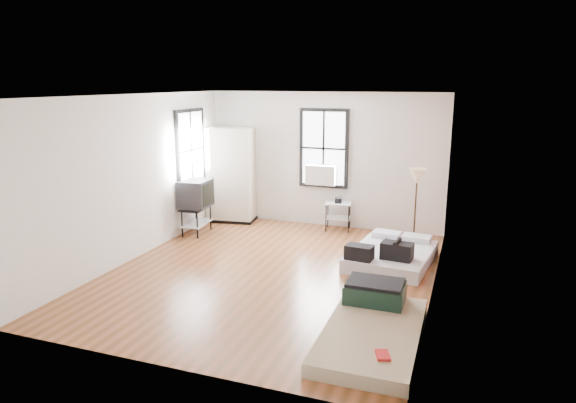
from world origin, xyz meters
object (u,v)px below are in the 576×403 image
at_px(floor_lamp, 417,181).
at_px(tv_stand, 196,195).
at_px(wardrobe, 231,175).
at_px(side_table, 338,208).
at_px(mattress_main, 391,255).
at_px(mattress_bare, 373,323).

bearing_deg(floor_lamp, tv_stand, -173.14).
height_order(wardrobe, floor_lamp, wardrobe).
distance_m(wardrobe, side_table, 2.46).
bearing_deg(wardrobe, tv_stand, -108.17).
height_order(mattress_main, floor_lamp, floor_lamp).
distance_m(mattress_bare, floor_lamp, 3.69).
bearing_deg(floor_lamp, side_table, 156.33).
bearing_deg(side_table, tv_stand, -155.08).
relative_size(mattress_bare, floor_lamp, 1.40).
height_order(wardrobe, side_table, wardrobe).
relative_size(wardrobe, side_table, 2.98).
bearing_deg(tv_stand, side_table, 19.69).
distance_m(mattress_bare, wardrobe, 5.77).
relative_size(side_table, floor_lamp, 0.46).
bearing_deg(mattress_main, wardrobe, 163.10).
relative_size(mattress_main, floor_lamp, 1.22).
height_order(mattress_main, side_table, side_table).
bearing_deg(tv_stand, floor_lamp, 1.62).
distance_m(mattress_main, wardrobe, 4.15).
bearing_deg(side_table, wardrobe, -178.33).
bearing_deg(mattress_main, tv_stand, 179.72).
bearing_deg(floor_lamp, wardrobe, 170.98).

